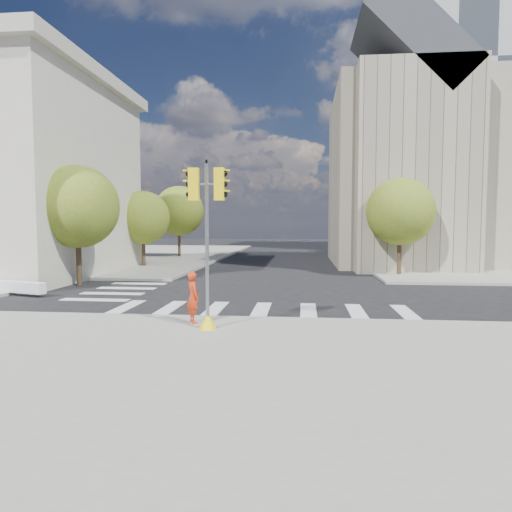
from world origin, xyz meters
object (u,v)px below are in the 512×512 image
Objects in this scene: lamp_far at (368,211)px; lamp_near at (396,206)px; traffic_signal at (207,258)px; photographer at (193,297)px.

lamp_near is at bearing -90.00° from lamp_far.
traffic_signal is (-9.36, -34.00, -2.28)m from lamp_far.
lamp_far is 4.94× the size of photographer.
traffic_signal is (-9.36, -20.00, -2.28)m from lamp_near.
lamp_far is at bearing 90.00° from lamp_near.
lamp_near is 22.19m from traffic_signal.
photographer is at bearing -117.46° from lamp_near.
lamp_far is at bearing 72.63° from traffic_signal.
traffic_signal reaches higher than photographer.
traffic_signal is at bearing -105.39° from lamp_far.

